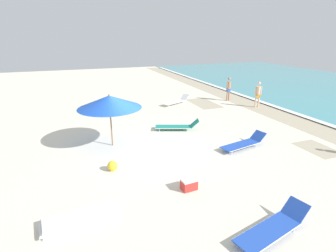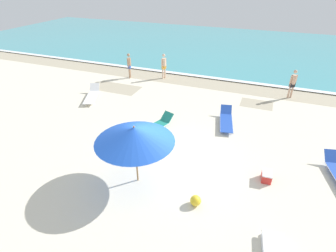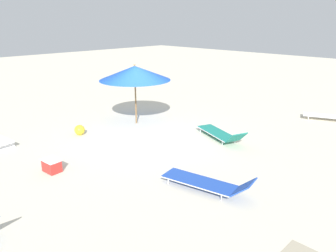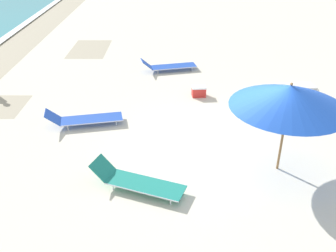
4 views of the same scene
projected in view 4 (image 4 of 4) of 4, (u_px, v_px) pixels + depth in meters
name	position (u px, v px, depth m)	size (l,w,h in m)	color
ground_plane	(222.00, 154.00, 10.26)	(60.00, 60.00, 0.16)	beige
beach_umbrella	(289.00, 97.00, 8.56)	(2.74, 2.74, 2.35)	olive
lounger_stack	(290.00, 89.00, 13.73)	(0.84, 1.97, 0.24)	white
sun_lounger_under_umbrella	(168.00, 66.00, 15.59)	(1.12, 2.37, 0.55)	blue
sun_lounger_beside_umbrella	(137.00, 181.00, 8.72)	(1.35, 2.32, 0.56)	#1E8475
sun_lounger_near_water_right	(84.00, 119.00, 11.47)	(1.06, 2.36, 0.54)	blue
beach_ball	(271.00, 119.00, 11.48)	(0.37, 0.37, 0.37)	yellow
cooler_box	(199.00, 91.00, 13.35)	(0.39, 0.53, 0.37)	red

